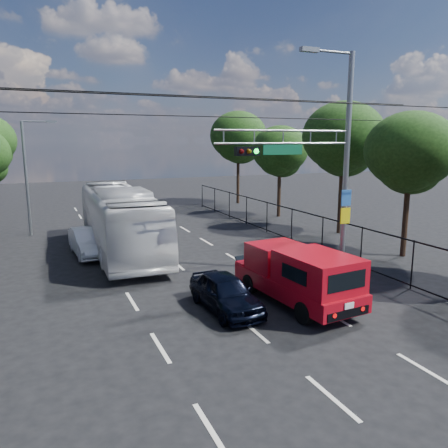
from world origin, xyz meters
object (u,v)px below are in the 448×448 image
signal_mast (324,155)px  red_pickup (298,274)px  navy_hatchback (225,292)px  white_bus (120,220)px  white_van (89,242)px

signal_mast → red_pickup: bearing=-137.3°
navy_hatchback → white_bus: size_ratio=0.31×
red_pickup → navy_hatchback: red_pickup is taller
signal_mast → white_bus: size_ratio=0.77×
white_bus → signal_mast: bearing=-45.7°
signal_mast → navy_hatchback: bearing=-158.6°
signal_mast → white_bus: (-7.28, 7.76, -3.53)m
signal_mast → white_van: bearing=139.8°
navy_hatchback → white_van: size_ratio=0.89×
red_pickup → white_van: size_ratio=1.35×
signal_mast → white_bus: bearing=133.2°
signal_mast → white_van: (-8.95, 7.56, -4.54)m
signal_mast → white_van: signal_mast is taller
white_van → navy_hatchback: bearing=-74.2°
signal_mast → white_van: 12.57m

